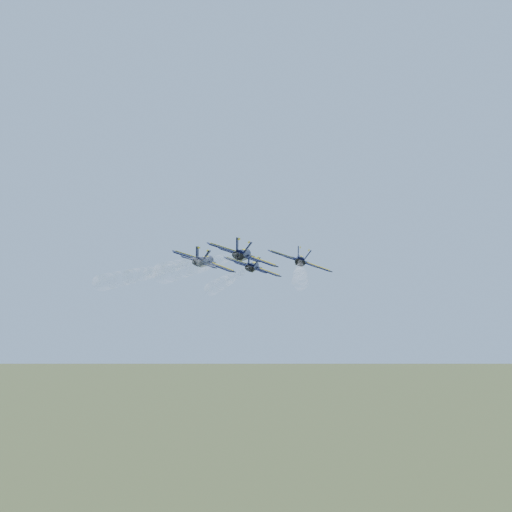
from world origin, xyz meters
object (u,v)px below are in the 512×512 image
at_px(jet_lead, 253,267).
at_px(jet_slot, 243,254).
at_px(jet_right, 300,261).
at_px(jet_left, 204,261).

distance_m(jet_lead, jet_slot, 22.31).
bearing_deg(jet_right, jet_slot, -130.64).
relative_size(jet_left, jet_right, 1.00).
distance_m(jet_lead, jet_right, 14.57).
bearing_deg(jet_lead, jet_slot, -90.64).
distance_m(jet_left, jet_slot, 13.19).
height_order(jet_lead, jet_slot, same).
height_order(jet_lead, jet_right, same).
height_order(jet_left, jet_right, same).
bearing_deg(jet_left, jet_slot, -53.70).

